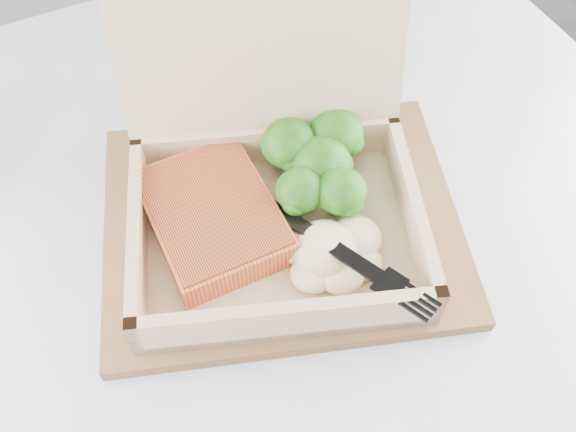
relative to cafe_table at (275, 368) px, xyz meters
name	(u,v)px	position (x,y,z in m)	size (l,w,h in m)	color
cafe_table	(275,368)	(0.00, 0.00, 0.00)	(1.00, 1.00, 0.76)	black
serving_tray	(282,222)	(0.02, 0.05, 0.20)	(0.31, 0.25, 0.01)	brown
takeout_container	(271,166)	(0.02, 0.07, 0.26)	(0.27, 0.27, 0.22)	tan
salmon_fillet	(213,216)	(-0.03, 0.05, 0.23)	(0.10, 0.13, 0.03)	#E8562D
broccoli_pile	(321,169)	(0.07, 0.07, 0.24)	(0.12, 0.12, 0.04)	#35801C
mashed_potatoes	(325,249)	(0.04, 0.00, 0.23)	(0.09, 0.08, 0.03)	#C9BE82
plastic_fork	(298,223)	(0.03, 0.02, 0.24)	(0.11, 0.16, 0.02)	black
receipt	(238,86)	(0.03, 0.24, 0.20)	(0.08, 0.15, 0.00)	silver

